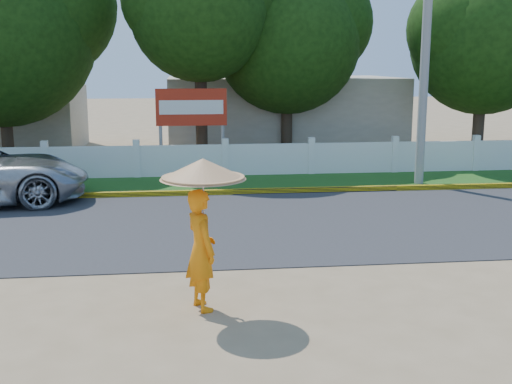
% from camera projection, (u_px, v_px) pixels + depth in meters
% --- Properties ---
extents(ground, '(120.00, 120.00, 0.00)m').
position_uv_depth(ground, '(269.00, 287.00, 11.21)').
color(ground, '#9E8460').
rests_on(ground, ground).
extents(road, '(60.00, 7.00, 0.02)m').
position_uv_depth(road, '(244.00, 224.00, 15.59)').
color(road, '#38383A').
rests_on(road, ground).
extents(grass_verge, '(60.00, 3.50, 0.03)m').
position_uv_depth(grass_verge, '(229.00, 183.00, 20.70)').
color(grass_verge, '#2D601E').
rests_on(grass_verge, ground).
extents(curb, '(40.00, 0.18, 0.16)m').
position_uv_depth(curb, '(233.00, 192.00, 19.03)').
color(curb, yellow).
rests_on(curb, ground).
extents(fence, '(40.00, 0.10, 1.10)m').
position_uv_depth(fence, '(225.00, 160.00, 22.01)').
color(fence, silver).
rests_on(fence, ground).
extents(building_near, '(10.00, 6.00, 3.20)m').
position_uv_depth(building_near, '(282.00, 113.00, 28.75)').
color(building_near, '#B7AD99').
rests_on(building_near, ground).
extents(utility_pole, '(0.28, 0.28, 7.11)m').
position_uv_depth(utility_pole, '(424.00, 72.00, 19.95)').
color(utility_pole, gray).
rests_on(utility_pole, ground).
extents(monk_with_parasol, '(1.33, 1.33, 2.43)m').
position_uv_depth(monk_with_parasol, '(202.00, 212.00, 9.95)').
color(monk_with_parasol, orange).
rests_on(monk_with_parasol, ground).
extents(billboard, '(2.50, 0.13, 2.95)m').
position_uv_depth(billboard, '(191.00, 112.00, 22.63)').
color(billboard, gray).
rests_on(billboard, ground).
extents(tree_row, '(34.69, 7.91, 8.59)m').
position_uv_depth(tree_row, '(199.00, 30.00, 23.98)').
color(tree_row, '#473828').
rests_on(tree_row, ground).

